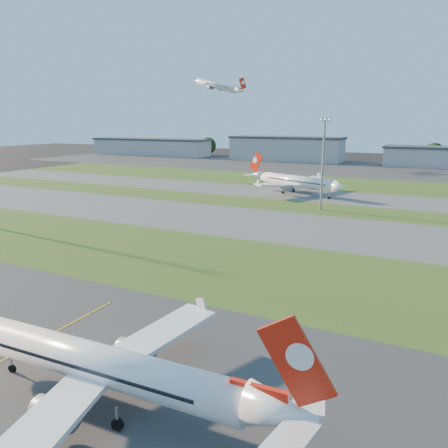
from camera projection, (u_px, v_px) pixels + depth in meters
The scene contains 16 objects.
grass_strip_a at pixel (168, 256), 83.06m from camera, with size 300.00×34.00×0.01m, color #3B521B.
taxiway_a at pixel (240, 221), 111.79m from camera, with size 300.00×32.00×0.01m, color #515154.
grass_strip_b at pixel (274, 205), 133.55m from camera, with size 300.00×18.00×0.01m, color #3B521B.
taxiway_b at pixel (295, 194), 152.71m from camera, with size 300.00×26.00×0.01m, color #515154.
grass_strip_c at pixel (319, 182), 181.43m from camera, with size 300.00×40.00×0.01m, color #3B521B.
apron_far at pixel (348, 169), 233.67m from camera, with size 400.00×80.00×0.01m, color #333335.
airliner_parked at pixel (106, 367), 38.81m from camera, with size 34.35×29.13×10.72m.
airliner_taxiing at pixel (296, 182), 152.06m from camera, with size 37.18×31.60×12.31m.
airliner_departing at pixel (217, 86), 258.64m from camera, with size 33.73×28.55×10.52m.
light_mast_centre at pixel (323, 158), 121.87m from camera, with size 3.20×0.70×25.80m.
hangar_far_west at pixel (151, 147), 323.50m from camera, with size 91.80×23.00×12.20m.
hangar_west at pixel (286, 149), 277.56m from camera, with size 71.40×23.00×15.20m.
tree_far_west at pixel (120, 144), 352.11m from camera, with size 11.00×11.00×12.00m.
tree_west at pixel (208, 146), 318.96m from camera, with size 12.10×12.10×13.20m.
tree_mid_west at pixel (329, 152), 276.70m from camera, with size 9.90×9.90×10.80m.
tree_mid_east at pixel (434, 153), 253.03m from camera, with size 11.55×11.55×12.60m.
Camera 1 is at (45.02, -14.28, 25.12)m, focal length 35.00 mm.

